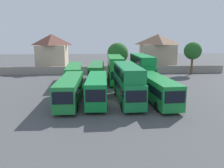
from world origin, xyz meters
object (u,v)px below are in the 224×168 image
object	(u,v)px
bus_3	(128,81)
tree_behind_wall	(118,53)
house_terrace_left	(52,52)
bus_8	(142,67)
tree_left_of_lot	(193,51)
bus_5	(74,73)
house_terrace_centre	(158,52)
bus_1	(70,89)
bus_2	(97,88)
bus_4	(157,88)
bus_7	(115,68)
bus_6	(97,72)

from	to	relation	value
bus_3	tree_behind_wall	xyz separation A→B (m)	(1.07, 25.75, 1.82)
house_terrace_left	bus_8	bearing A→B (deg)	-40.94
bus_3	tree_left_of_lot	world-z (taller)	tree_left_of_lot
bus_3	bus_5	bearing A→B (deg)	-149.26
house_terrace_centre	bus_1	bearing A→B (deg)	-122.90
house_terrace_left	bus_2	bearing A→B (deg)	-69.44
bus_3	house_terrace_centre	xyz separation A→B (m)	(11.98, 30.07, 1.94)
bus_8	tree_left_of_lot	size ratio (longest dim) A/B	1.61
bus_8	house_terrace_left	size ratio (longest dim) A/B	1.28
house_terrace_centre	bus_2	bearing A→B (deg)	-117.99
bus_3	house_terrace_left	world-z (taller)	house_terrace_left
bus_4	bus_5	bearing A→B (deg)	-141.28
bus_5	tree_behind_wall	distance (m)	16.07
bus_5	tree_behind_wall	world-z (taller)	tree_behind_wall
bus_1	house_terrace_left	world-z (taller)	house_terrace_left
bus_3	tree_behind_wall	size ratio (longest dim) A/B	1.52
bus_4	bus_8	size ratio (longest dim) A/B	1.01
bus_5	house_terrace_left	bearing A→B (deg)	-160.66
tree_behind_wall	bus_8	bearing A→B (deg)	-75.21
house_terrace_centre	tree_left_of_lot	distance (m)	10.50
bus_7	house_terrace_centre	bearing A→B (deg)	143.74
bus_6	house_terrace_left	distance (m)	20.21
house_terrace_left	tree_behind_wall	bearing A→B (deg)	-14.98
bus_1	bus_3	world-z (taller)	bus_3
bus_6	bus_8	xyz separation A→B (m)	(8.48, -0.50, 0.86)
bus_8	bus_6	bearing A→B (deg)	-94.54
bus_4	bus_6	distance (m)	15.80
bus_4	bus_2	bearing A→B (deg)	-95.34
bus_4	bus_6	xyz separation A→B (m)	(-7.86, 13.71, 0.14)
house_terrace_left	bus_3	bearing A→B (deg)	-63.11
bus_5	bus_2	bearing A→B (deg)	14.94
bus_6	tree_behind_wall	bearing A→B (deg)	160.21
bus_8	house_terrace_left	world-z (taller)	house_terrace_left
tree_behind_wall	bus_1	bearing A→B (deg)	-108.36
house_terrace_centre	house_terrace_left	bearing A→B (deg)	179.89
tree_behind_wall	bus_5	bearing A→B (deg)	-125.66
bus_1	bus_8	size ratio (longest dim) A/B	0.98
bus_1	tree_behind_wall	xyz separation A→B (m)	(8.53, 25.72, 2.66)
bus_2	bus_7	xyz separation A→B (m)	(3.49, 13.54, 0.80)
bus_4	tree_behind_wall	size ratio (longest dim) A/B	1.67
bus_7	tree_left_of_lot	world-z (taller)	tree_left_of_lot
bus_7	tree_behind_wall	size ratio (longest dim) A/B	1.58
bus_3	tree_behind_wall	distance (m)	25.84
bus_3	house_terrace_left	size ratio (longest dim) A/B	1.18
bus_7	tree_left_of_lot	distance (m)	19.86
bus_6	tree_behind_wall	world-z (taller)	tree_behind_wall
bus_3	bus_8	xyz separation A→B (m)	(4.43, 13.03, 0.13)
bus_1	bus_2	bearing A→B (deg)	91.12
bus_3	bus_1	bearing A→B (deg)	-91.90
bus_3	house_terrace_left	xyz separation A→B (m)	(-15.28, 30.13, 1.94)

